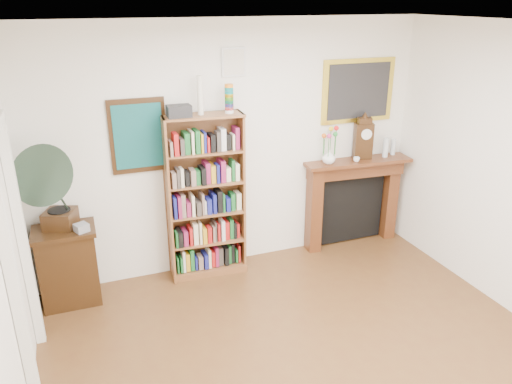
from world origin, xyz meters
TOP-DOWN VIEW (x-y plane):
  - room at (0.00, 0.00)m, footprint 4.51×5.01m
  - door_casing at (-2.21, 1.20)m, footprint 0.08×1.02m
  - teal_poster at (-1.05, 2.48)m, footprint 0.58×0.04m
  - small_picture at (0.00, 2.48)m, footprint 0.26×0.04m
  - gilt_painting at (1.55, 2.48)m, footprint 0.95×0.04m
  - bookshelf at (-0.40, 2.33)m, footprint 0.87×0.36m
  - side_cabinet at (-1.90, 2.26)m, footprint 0.62×0.45m
  - fireplace at (1.53, 2.40)m, footprint 1.37×0.43m
  - gramophone at (-1.91, 2.17)m, footprint 0.79×0.87m
  - cd_stack at (-1.72, 2.14)m, footprint 0.16×0.16m
  - mantel_clock at (1.61, 2.38)m, footprint 0.24×0.17m
  - flower_vase at (1.13, 2.35)m, footprint 0.16×0.16m
  - teacup at (1.47, 2.28)m, footprint 0.10×0.10m
  - bottle_left at (1.91, 2.33)m, footprint 0.07×0.07m
  - bottle_right at (2.06, 2.38)m, footprint 0.06×0.06m

SIDE VIEW (x-z plane):
  - side_cabinet at x=-1.90m, z-range 0.00..0.83m
  - fireplace at x=1.53m, z-range 0.10..1.24m
  - cd_stack at x=-1.72m, z-range 0.83..0.91m
  - bookshelf at x=-0.40m, z-range -0.03..2.10m
  - teacup at x=1.47m, z-range 1.14..1.20m
  - flower_vase at x=1.13m, z-range 1.14..1.30m
  - bottle_right at x=2.06m, z-range 1.14..1.34m
  - bottle_left at x=1.91m, z-range 1.14..1.38m
  - door_casing at x=-2.21m, z-range 0.18..2.35m
  - gramophone at x=-1.91m, z-range 0.89..1.83m
  - mantel_clock at x=1.61m, z-range 1.13..1.64m
  - room at x=0.00m, z-range -0.01..2.81m
  - teal_poster at x=-1.05m, z-range 1.26..2.04m
  - gilt_painting at x=1.55m, z-range 1.58..2.33m
  - small_picture at x=0.00m, z-range 2.20..2.50m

